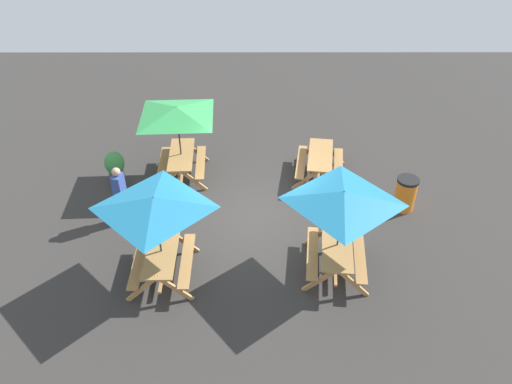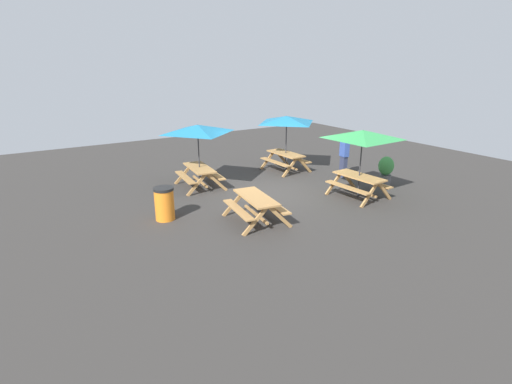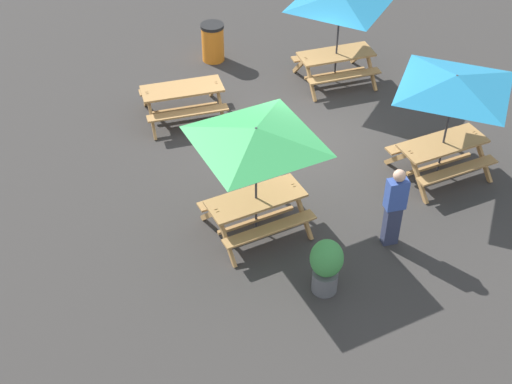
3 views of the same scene
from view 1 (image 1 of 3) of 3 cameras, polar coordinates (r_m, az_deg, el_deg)
The scene contains 8 objects.
ground_plane at distance 13.50m, azimuth -0.21°, elevation -2.97°, with size 24.00×24.00×0.00m, color #33302D.
picnic_table_0 at distance 14.24m, azimuth -9.01°, elevation 8.48°, with size 2.82×2.82×2.34m.
picnic_table_1 at distance 14.89m, azimuth 7.33°, elevation 3.63°, with size 1.97×1.74×0.81m.
picnic_table_2 at distance 10.95m, azimuth 9.89°, elevation -1.23°, with size 2.21×2.21×2.34m.
picnic_table_3 at distance 10.84m, azimuth -11.49°, elevation -1.90°, with size 2.03×2.03×2.34m.
trash_bin_orange at distance 14.13m, azimuth 16.71°, elevation -0.18°, with size 0.59×0.59×0.98m.
potted_plant_0 at distance 14.95m, azimuth -15.79°, elevation 2.76°, with size 0.56×0.56×1.09m.
person_standing at distance 13.36m, azimuth -15.25°, elevation -0.15°, with size 0.39×0.28×1.67m.
Camera 1 is at (-10.38, -0.03, 8.63)m, focal length 35.00 mm.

